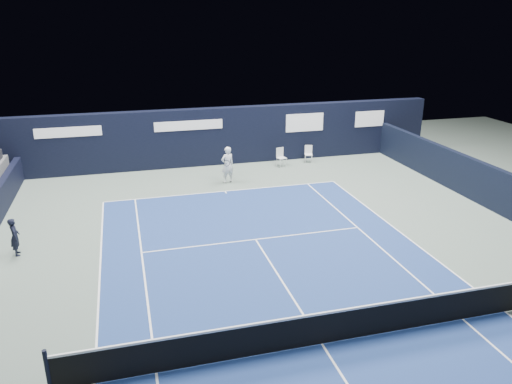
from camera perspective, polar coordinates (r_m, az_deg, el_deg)
The scene contains 10 objects.
ground at distance 14.76m, azimuth 4.53°, elevation -12.48°, with size 48.00×48.00×0.00m, color #57675D.
court_surface at distance 13.22m, azimuth 7.55°, elevation -16.86°, with size 10.97×23.77×0.01m, color navy.
enclosure_wall_right at distance 22.71m, azimuth 26.75°, elevation -0.28°, with size 0.30×22.00×1.80m, color black.
folding_chair_back_a at distance 27.17m, azimuth 2.86°, elevation 4.17°, with size 0.54×0.52×1.01m.
folding_chair_back_b at distance 28.07m, azimuth 6.03°, elevation 4.51°, with size 0.51×0.50×0.94m.
line_judge at distance 18.96m, azimuth -25.85°, elevation -4.63°, with size 0.49×0.32×1.34m, color black.
court_markings at distance 13.22m, azimuth 7.55°, elevation -16.84°, with size 11.03×23.83×0.00m.
tennis_net at distance 12.93m, azimuth 7.65°, elevation -15.06°, with size 12.90×0.10×1.10m.
back_sponsor_wall at distance 27.31m, azimuth -5.62°, elevation 6.30°, with size 26.00×0.63×3.10m.
tennis_player at distance 24.35m, azimuth -3.28°, elevation 3.13°, with size 0.76×0.92×1.81m.
Camera 1 is at (-4.36, -9.71, 7.85)m, focal length 35.00 mm.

